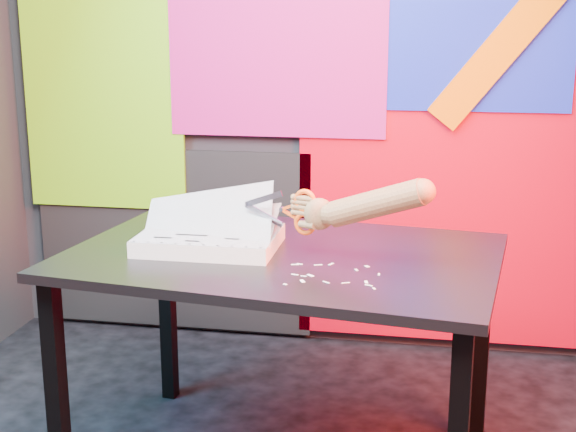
# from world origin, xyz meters

# --- Properties ---
(room) EXTENTS (3.01, 3.01, 2.71)m
(room) POSITION_xyz_m (0.00, 0.00, 1.35)
(room) COLOR black
(room) RESTS_ON ground
(backdrop) EXTENTS (2.88, 0.05, 2.08)m
(backdrop) POSITION_xyz_m (0.06, 1.46, 0.96)
(backdrop) COLOR red
(backdrop) RESTS_ON ground
(work_table) EXTENTS (1.40, 1.03, 0.75)m
(work_table) POSITION_xyz_m (-0.02, 0.36, 0.67)
(work_table) COLOR black
(work_table) RESTS_ON ground
(printout_stack) EXTENTS (0.45, 0.32, 0.22)m
(printout_stack) POSITION_xyz_m (-0.25, 0.36, 0.78)
(printout_stack) COLOR silver
(printout_stack) RESTS_ON work_table
(scissors) EXTENTS (0.24, 0.09, 0.14)m
(scissors) POSITION_xyz_m (0.04, 0.33, 0.89)
(scissors) COLOR silver
(scissors) RESTS_ON printout_stack
(hand_forearm) EXTENTS (0.42, 0.18, 0.19)m
(hand_forearm) POSITION_xyz_m (0.25, 0.26, 0.93)
(hand_forearm) COLOR #A46A3A
(hand_forearm) RESTS_ON work_table
(paper_clippings) EXTENTS (0.26, 0.22, 0.00)m
(paper_clippings) POSITION_xyz_m (0.16, 0.16, 0.75)
(paper_clippings) COLOR white
(paper_clippings) RESTS_ON work_table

